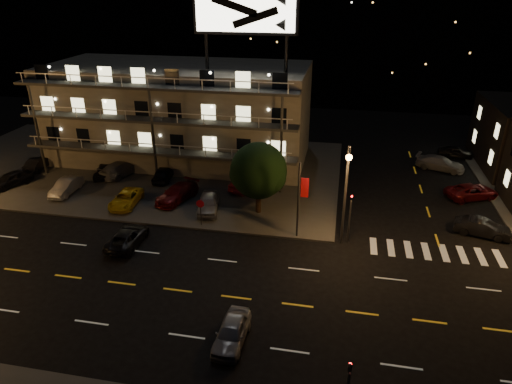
% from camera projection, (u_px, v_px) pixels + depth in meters
% --- Properties ---
extents(ground, '(140.00, 140.00, 0.00)m').
position_uv_depth(ground, '(207.00, 294.00, 29.93)').
color(ground, black).
rests_on(ground, ground).
extents(curb_nw, '(44.00, 24.00, 0.15)m').
position_uv_depth(curb_nw, '(136.00, 167.00, 50.12)').
color(curb_nw, '#3A3A37').
rests_on(curb_nw, ground).
extents(motel, '(28.00, 13.80, 18.10)m').
position_uv_depth(motel, '(180.00, 113.00, 50.65)').
color(motel, gray).
rests_on(motel, ground).
extents(hill_backdrop, '(120.00, 25.00, 24.00)m').
position_uv_depth(hill_backdrop, '(277.00, 21.00, 87.29)').
color(hill_backdrop, black).
rests_on(hill_backdrop, ground).
extents(streetlight_nc, '(0.44, 1.92, 8.00)m').
position_uv_depth(streetlight_nc, '(346.00, 187.00, 33.42)').
color(streetlight_nc, '#2D2D30').
rests_on(streetlight_nc, ground).
extents(signal_nw, '(0.20, 0.27, 4.60)m').
position_uv_depth(signal_nw, '(350.00, 213.00, 34.85)').
color(signal_nw, '#2D2D30').
rests_on(signal_nw, ground).
extents(banner_north, '(0.83, 0.16, 6.40)m').
position_uv_depth(banner_north, '(299.00, 199.00, 35.08)').
color(banner_north, '#2D2D30').
rests_on(banner_north, ground).
extents(stop_sign, '(0.91, 0.11, 2.61)m').
position_uv_depth(stop_sign, '(201.00, 209.00, 37.35)').
color(stop_sign, '#2D2D30').
rests_on(stop_sign, ground).
extents(tree, '(5.04, 4.85, 6.34)m').
position_uv_depth(tree, '(258.00, 172.00, 38.66)').
color(tree, black).
rests_on(tree, curb_nw).
extents(lot_car_0, '(3.23, 4.49, 1.42)m').
position_uv_depth(lot_car_0, '(11.00, 179.00, 45.00)').
color(lot_car_0, black).
rests_on(lot_car_0, curb_nw).
extents(lot_car_1, '(1.54, 4.21, 1.38)m').
position_uv_depth(lot_car_1, '(66.00, 187.00, 43.45)').
color(lot_car_1, gray).
rests_on(lot_car_1, curb_nw).
extents(lot_car_2, '(2.24, 4.48, 1.22)m').
position_uv_depth(lot_car_2, '(126.00, 199.00, 41.18)').
color(lot_car_2, gold).
rests_on(lot_car_2, curb_nw).
extents(lot_car_3, '(3.46, 5.25, 1.41)m').
position_uv_depth(lot_car_3, '(177.00, 193.00, 42.02)').
color(lot_car_3, '#590C10').
rests_on(lot_car_3, curb_nw).
extents(lot_car_4, '(2.54, 4.62, 1.49)m').
position_uv_depth(lot_car_4, '(208.00, 203.00, 40.11)').
color(lot_car_4, gray).
rests_on(lot_car_4, curb_nw).
extents(lot_car_5, '(1.67, 4.10, 1.32)m').
position_uv_depth(lot_car_5, '(39.00, 163.00, 49.06)').
color(lot_car_5, black).
rests_on(lot_car_5, curb_nw).
extents(lot_car_6, '(3.20, 4.84, 1.24)m').
position_uv_depth(lot_car_6, '(107.00, 170.00, 47.40)').
color(lot_car_6, black).
rests_on(lot_car_6, curb_nw).
extents(lot_car_7, '(3.54, 5.53, 1.49)m').
position_uv_depth(lot_car_7, '(121.00, 168.00, 47.49)').
color(lot_car_7, gray).
rests_on(lot_car_7, curb_nw).
extents(lot_car_8, '(2.02, 4.23, 1.39)m').
position_uv_depth(lot_car_8, '(164.00, 173.00, 46.42)').
color(lot_car_8, black).
rests_on(lot_car_8, curb_nw).
extents(lot_car_9, '(3.16, 4.73, 1.48)m').
position_uv_depth(lot_car_9, '(248.00, 182.00, 44.26)').
color(lot_car_9, '#590C10').
rests_on(lot_car_9, curb_nw).
extents(side_car_0, '(4.45, 2.47, 1.39)m').
position_uv_depth(side_car_0, '(482.00, 228.00, 36.50)').
color(side_car_0, black).
rests_on(side_car_0, ground).
extents(side_car_1, '(5.44, 4.13, 1.37)m').
position_uv_depth(side_car_1, '(472.00, 191.00, 42.81)').
color(side_car_1, '#590C10').
rests_on(side_car_1, ground).
extents(side_car_2, '(5.44, 3.59, 1.47)m').
position_uv_depth(side_car_2, '(440.00, 163.00, 49.28)').
color(side_car_2, gray).
rests_on(side_car_2, ground).
extents(side_car_3, '(4.02, 2.10, 1.30)m').
position_uv_depth(side_car_3, '(455.00, 152.00, 52.75)').
color(side_car_3, black).
rests_on(side_car_3, ground).
extents(road_car_east, '(1.72, 4.03, 1.36)m').
position_uv_depth(road_car_east, '(232.00, 332.00, 25.72)').
color(road_car_east, gray).
rests_on(road_car_east, ground).
extents(road_car_west, '(2.14, 4.62, 1.28)m').
position_uv_depth(road_car_west, '(127.00, 237.00, 35.28)').
color(road_car_west, black).
rests_on(road_car_west, ground).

